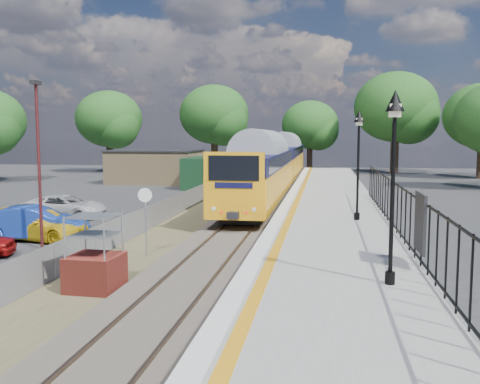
% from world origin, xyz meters
% --- Properties ---
extents(ground, '(120.00, 120.00, 0.00)m').
position_xyz_m(ground, '(0.00, 0.00, 0.00)').
color(ground, '#2D2D30').
rests_on(ground, ground).
extents(track_bed, '(5.90, 80.00, 0.29)m').
position_xyz_m(track_bed, '(-0.47, 9.67, 0.09)').
color(track_bed, '#473F38').
rests_on(track_bed, ground).
extents(platform, '(5.00, 70.00, 0.90)m').
position_xyz_m(platform, '(4.20, 8.00, 0.45)').
color(platform, gray).
rests_on(platform, ground).
extents(platform_edge, '(0.90, 70.00, 0.01)m').
position_xyz_m(platform_edge, '(2.14, 8.00, 0.90)').
color(platform_edge, silver).
rests_on(platform_edge, platform).
extents(victorian_lamp_south, '(0.44, 0.44, 4.60)m').
position_xyz_m(victorian_lamp_south, '(5.50, -4.00, 4.30)').
color(victorian_lamp_south, black).
rests_on(victorian_lamp_south, platform).
extents(victorian_lamp_north, '(0.44, 0.44, 4.60)m').
position_xyz_m(victorian_lamp_north, '(5.30, 6.00, 4.30)').
color(victorian_lamp_north, black).
rests_on(victorian_lamp_north, platform).
extents(palisade_fence, '(0.12, 26.00, 2.00)m').
position_xyz_m(palisade_fence, '(6.55, 2.24, 1.84)').
color(palisade_fence, black).
rests_on(palisade_fence, platform).
extents(wire_fence, '(0.06, 52.00, 1.20)m').
position_xyz_m(wire_fence, '(-4.20, 12.00, 0.60)').
color(wire_fence, '#999EA3').
rests_on(wire_fence, ground).
extents(outbuilding, '(10.80, 10.10, 3.12)m').
position_xyz_m(outbuilding, '(-10.91, 31.21, 1.52)').
color(outbuilding, tan).
rests_on(outbuilding, ground).
extents(tree_line, '(56.80, 43.80, 11.88)m').
position_xyz_m(tree_line, '(1.40, 42.00, 6.61)').
color(tree_line, '#332319').
rests_on(tree_line, ground).
extents(train, '(2.82, 40.83, 3.51)m').
position_xyz_m(train, '(0.00, 26.47, 2.34)').
color(train, orange).
rests_on(train, ground).
extents(brick_plinth, '(1.46, 1.46, 2.25)m').
position_xyz_m(brick_plinth, '(-2.50, -2.85, 1.08)').
color(brick_plinth, maroon).
rests_on(brick_plinth, ground).
extents(speed_sign, '(0.51, 0.15, 2.56)m').
position_xyz_m(speed_sign, '(-2.50, 1.54, 1.72)').
color(speed_sign, '#999EA3').
rests_on(speed_sign, ground).
extents(carpark_lamp, '(0.25, 0.50, 6.54)m').
position_xyz_m(carpark_lamp, '(-7.03, 2.29, 3.76)').
color(carpark_lamp, '#491819').
rests_on(carpark_lamp, ground).
extents(car_blue, '(4.69, 2.39, 1.48)m').
position_xyz_m(car_blue, '(-8.32, 3.94, 0.74)').
color(car_blue, '#19399B').
rests_on(car_blue, ground).
extents(car_yellow, '(4.83, 2.78, 1.32)m').
position_xyz_m(car_yellow, '(-8.05, 4.03, 0.66)').
color(car_yellow, yellow).
rests_on(car_yellow, ground).
extents(car_white, '(4.60, 2.22, 1.26)m').
position_xyz_m(car_white, '(-9.94, 9.92, 0.63)').
color(car_white, silver).
rests_on(car_white, ground).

